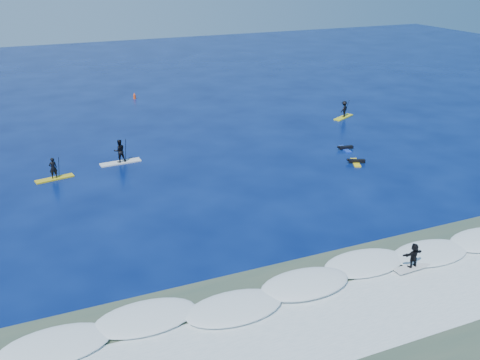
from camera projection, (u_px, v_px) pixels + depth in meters
name	position (u px, v px, depth m)	size (l,w,h in m)	color
ground	(270.00, 200.00, 36.51)	(160.00, 160.00, 0.00)	#030F41
shallow_water	(404.00, 318.00, 24.63)	(90.00, 13.00, 0.01)	#3A4F3F
breaking_wave	(354.00, 274.00, 28.03)	(40.00, 6.00, 0.30)	white
whitewater	(390.00, 306.00, 25.48)	(34.00, 5.00, 0.02)	silver
sup_paddler_left	(54.00, 172.00, 39.77)	(2.88, 1.21, 1.96)	gold
sup_paddler_center	(120.00, 153.00, 42.82)	(3.30, 1.01, 2.29)	silver
sup_paddler_right	(344.00, 110.00, 55.04)	(2.87, 1.98, 2.01)	yellow
prone_paddler_near	(356.00, 162.00, 43.06)	(1.46, 1.95, 0.40)	yellow
prone_paddler_far	(345.00, 148.00, 46.11)	(1.46, 1.89, 0.38)	#193EBC
wave_surfer	(413.00, 257.00, 28.03)	(2.05, 0.64, 1.47)	silver
marker_buoy	(135.00, 96.00, 62.51)	(0.30, 0.30, 0.73)	#F44815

